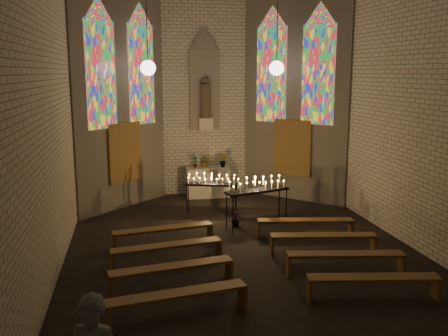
{
  "coord_description": "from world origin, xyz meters",
  "views": [
    {
      "loc": [
        -2.46,
        -10.51,
        4.09
      ],
      "look_at": [
        -0.17,
        1.58,
        1.72
      ],
      "focal_mm": 40.0,
      "sensor_mm": 36.0,
      "label": 1
    }
  ],
  "objects_px": {
    "aisle_flower_pot": "(235,219)",
    "votive_stand_left": "(211,182)",
    "altar": "(207,182)",
    "votive_stand_right": "(257,187)"
  },
  "relations": [
    {
      "from": "aisle_flower_pot",
      "to": "votive_stand_right",
      "type": "relative_size",
      "value": 0.22
    },
    {
      "from": "altar",
      "to": "votive_stand_left",
      "type": "relative_size",
      "value": 0.9
    },
    {
      "from": "aisle_flower_pot",
      "to": "votive_stand_right",
      "type": "height_order",
      "value": "votive_stand_right"
    },
    {
      "from": "altar",
      "to": "aisle_flower_pot",
      "type": "bearing_deg",
      "value": -86.0
    },
    {
      "from": "altar",
      "to": "aisle_flower_pot",
      "type": "height_order",
      "value": "altar"
    },
    {
      "from": "votive_stand_right",
      "to": "altar",
      "type": "bearing_deg",
      "value": 84.3
    },
    {
      "from": "aisle_flower_pot",
      "to": "votive_stand_left",
      "type": "xyz_separation_m",
      "value": [
        -0.42,
        1.35,
        0.76
      ]
    },
    {
      "from": "altar",
      "to": "votive_stand_right",
      "type": "relative_size",
      "value": 0.77
    },
    {
      "from": "altar",
      "to": "votive_stand_left",
      "type": "height_order",
      "value": "votive_stand_left"
    },
    {
      "from": "votive_stand_right",
      "to": "aisle_flower_pot",
      "type": "bearing_deg",
      "value": 138.18
    }
  ]
}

